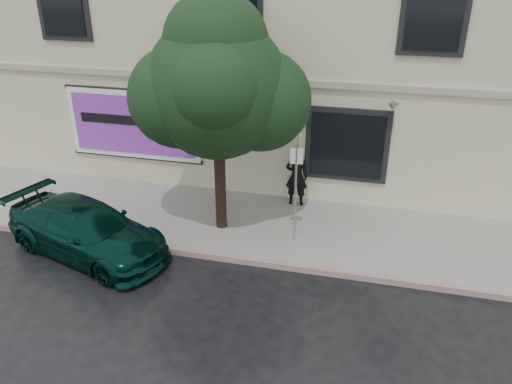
% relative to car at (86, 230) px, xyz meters
% --- Properties ---
extents(ground, '(90.00, 90.00, 0.00)m').
position_rel_car_xyz_m(ground, '(2.69, -1.03, -0.64)').
color(ground, black).
rests_on(ground, ground).
extents(sidewalk, '(20.00, 3.50, 0.15)m').
position_rel_car_xyz_m(sidewalk, '(2.69, 2.22, -0.57)').
color(sidewalk, '#9A9791').
rests_on(sidewalk, ground).
extents(curb, '(20.00, 0.18, 0.16)m').
position_rel_car_xyz_m(curb, '(2.69, 0.47, -0.57)').
color(curb, gray).
rests_on(curb, ground).
extents(building, '(20.00, 8.12, 7.00)m').
position_rel_car_xyz_m(building, '(2.70, 7.96, 2.86)').
color(building, beige).
rests_on(building, ground).
extents(billboard, '(4.30, 0.16, 2.20)m').
position_rel_car_xyz_m(billboard, '(-0.51, 3.88, 1.41)').
color(billboard, white).
rests_on(billboard, ground).
extents(car, '(4.80, 3.18, 1.29)m').
position_rel_car_xyz_m(car, '(0.00, 0.00, 0.00)').
color(car, black).
rests_on(car, ground).
extents(pedestrian, '(0.64, 0.43, 1.73)m').
position_rel_car_xyz_m(pedestrian, '(4.58, 3.57, 0.37)').
color(pedestrian, black).
rests_on(pedestrian, sidewalk).
extents(umbrella, '(1.11, 1.11, 0.77)m').
position_rel_car_xyz_m(umbrella, '(4.58, 3.57, 1.62)').
color(umbrella, black).
rests_on(umbrella, pedestrian).
extents(street_tree, '(3.39, 3.39, 5.42)m').
position_rel_car_xyz_m(street_tree, '(2.88, 1.80, 3.22)').
color(street_tree, black).
rests_on(street_tree, sidewalk).
extents(fire_hydrant, '(0.33, 0.31, 0.81)m').
position_rel_car_xyz_m(fire_hydrant, '(-1.73, 1.22, -0.10)').
color(fire_hydrant, white).
rests_on(fire_hydrant, sidewalk).
extents(sign_pole, '(0.31, 0.07, 2.53)m').
position_rel_car_xyz_m(sign_pole, '(4.87, 1.58, 1.03)').
color(sign_pole, '#9DA2A6').
rests_on(sign_pole, sidewalk).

